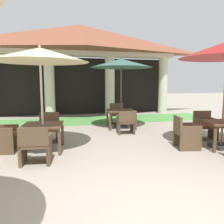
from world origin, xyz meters
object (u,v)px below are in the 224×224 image
patio_table_mid_right (222,125)px  patio_chair_near_foreground_north (49,128)px  patio_table_near_foreground (43,128)px  patio_umbrella_near_foreground (40,56)px  patio_chair_near_foreground_south (36,146)px  patio_chair_near_foreground_west (3,136)px  patio_table_far_back (121,112)px  patio_chair_mid_right_west (186,133)px  patio_chair_far_back_south (126,123)px  patio_umbrella_far_back (121,64)px  patio_chair_mid_right_north (205,126)px  patio_chair_far_back_north (117,114)px

patio_table_mid_right → patio_chair_near_foreground_north: bearing=157.2°
patio_table_near_foreground → patio_umbrella_near_foreground: 1.82m
patio_chair_near_foreground_south → patio_umbrella_near_foreground: bearing=90.0°
patio_chair_near_foreground_north → patio_umbrella_near_foreground: bearing=90.0°
patio_chair_near_foreground_west → patio_table_far_back: 4.38m
patio_chair_near_foreground_north → patio_chair_mid_right_west: size_ratio=0.98×
patio_chair_far_back_south → patio_table_near_foreground: bearing=-146.7°
patio_chair_near_foreground_south → patio_umbrella_far_back: bearing=55.2°
patio_table_far_back → patio_umbrella_far_back: bearing=-90.0°
patio_chair_near_foreground_west → patio_chair_mid_right_west: bearing=86.3°
patio_umbrella_far_back → patio_chair_far_back_south: bearing=-97.2°
patio_table_mid_right → patio_chair_mid_right_west: bearing=168.7°
patio_chair_far_back_south → patio_chair_near_foreground_north: bearing=-165.4°
patio_table_near_foreground → patio_chair_far_back_south: (2.68, 1.31, -0.22)m
patio_chair_near_foreground_west → patio_chair_far_back_south: patio_chair_near_foreground_west is taller
patio_table_near_foreground → patio_chair_far_back_south: bearing=26.1°
patio_chair_mid_right_north → patio_chair_far_back_north: bearing=-48.1°
patio_chair_near_foreground_south → patio_chair_mid_right_north: size_ratio=0.98×
patio_table_mid_right → patio_chair_mid_right_west: patio_chair_mid_right_west is taller
patio_chair_near_foreground_west → patio_chair_far_back_south: 3.84m
patio_umbrella_near_foreground → patio_chair_near_foreground_north: bearing=83.3°
patio_table_far_back → patio_umbrella_far_back: (0.00, -0.00, 1.84)m
patio_chair_mid_right_west → patio_chair_near_foreground_south: bearing=-75.3°
patio_chair_near_foreground_south → patio_chair_far_back_south: bearing=46.1°
patio_table_near_foreground → patio_chair_far_back_north: bearing=48.7°
patio_chair_mid_right_north → patio_chair_far_back_north: size_ratio=1.00×
patio_table_mid_right → patio_chair_far_back_south: patio_chair_far_back_south is taller
patio_chair_near_foreground_north → patio_umbrella_far_back: (2.69, 1.34, 2.06)m
patio_chair_far_back_north → patio_table_far_back: bearing=90.0°
patio_table_near_foreground → patio_umbrella_far_back: 4.08m
patio_chair_near_foreground_west → patio_chair_mid_right_north: 5.86m
patio_chair_far_back_south → patio_table_mid_right: bearing=-41.2°
patio_chair_mid_right_north → patio_umbrella_far_back: 3.71m
patio_table_far_back → patio_chair_mid_right_west: bearing=-73.7°
patio_chair_mid_right_west → patio_table_far_back: size_ratio=0.76×
patio_table_far_back → patio_umbrella_far_back: size_ratio=0.43×
patio_chair_near_foreground_west → patio_umbrella_far_back: 4.83m
patio_chair_near_foreground_west → patio_table_mid_right: (5.66, -1.06, 0.22)m
patio_table_mid_right → patio_chair_far_back_north: patio_chair_far_back_north is taller
patio_chair_mid_right_west → patio_chair_far_back_south: patio_chair_mid_right_west is taller
patio_table_mid_right → patio_umbrella_far_back: size_ratio=0.38×
patio_chair_near_foreground_west → patio_table_far_back: size_ratio=0.74×
patio_umbrella_near_foreground → patio_umbrella_far_back: (2.80, 2.32, 0.03)m
patio_chair_far_back_south → patio_chair_mid_right_north: bearing=-22.9°
patio_chair_near_foreground_north → patio_chair_near_foreground_west: size_ratio=1.00×
patio_chair_near_foreground_south → patio_chair_far_back_north: size_ratio=0.98×
patio_chair_far_back_north → patio_chair_far_back_south: 2.03m
patio_umbrella_near_foreground → patio_chair_mid_right_north: 5.29m
patio_chair_near_foreground_north → patio_table_far_back: (2.69, 1.34, 0.23)m
patio_table_near_foreground → patio_umbrella_far_back: bearing=39.6°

